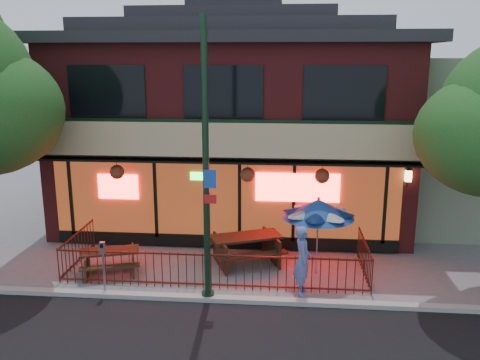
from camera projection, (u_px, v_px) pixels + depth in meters
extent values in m
plane|color=gray|center=(210.00, 292.00, 13.38)|extent=(80.00, 80.00, 0.00)
cube|color=#999993|center=(207.00, 298.00, 12.88)|extent=(80.00, 0.25, 0.12)
cube|color=maroon|center=(236.00, 131.00, 19.59)|extent=(12.00, 8.00, 6.50)
cube|color=#59230F|center=(224.00, 199.00, 16.07)|extent=(11.00, 0.06, 2.60)
cube|color=#FF0C0C|center=(297.00, 188.00, 15.70)|extent=(2.60, 0.04, 0.90)
cube|color=#FF0C0C|center=(118.00, 187.00, 16.20)|extent=(1.30, 0.04, 0.80)
cube|color=tan|center=(222.00, 142.00, 15.16)|extent=(12.20, 1.33, 1.26)
cube|color=black|center=(107.00, 91.00, 15.59)|extent=(2.40, 0.06, 1.60)
cube|color=black|center=(223.00, 92.00, 15.29)|extent=(2.40, 0.06, 1.60)
cube|color=black|center=(344.00, 93.00, 14.98)|extent=(2.40, 0.06, 1.60)
cube|color=black|center=(224.00, 241.00, 16.37)|extent=(11.00, 0.12, 0.40)
cube|color=#FFC672|center=(408.00, 176.00, 15.23)|extent=(0.18, 0.18, 0.32)
cube|color=gray|center=(472.00, 139.00, 19.37)|extent=(6.00, 7.00, 6.00)
cube|color=#46170F|center=(211.00, 255.00, 13.35)|extent=(8.40, 0.04, 0.04)
cube|color=#46170F|center=(211.00, 284.00, 13.55)|extent=(8.40, 0.04, 0.04)
cube|color=#46170F|center=(76.00, 234.00, 14.97)|extent=(0.04, 2.60, 0.04)
cube|color=#46170F|center=(365.00, 243.00, 14.25)|extent=(0.04, 2.60, 0.04)
cylinder|color=#46170F|center=(211.00, 271.00, 13.46)|extent=(0.02, 0.02, 1.00)
cylinder|color=black|center=(206.00, 165.00, 12.17)|extent=(0.16, 0.16, 7.00)
cylinder|color=black|center=(208.00, 295.00, 12.97)|extent=(0.32, 0.32, 0.20)
cube|color=#194CB2|center=(210.00, 179.00, 12.09)|extent=(0.30, 0.02, 0.45)
cube|color=red|center=(210.00, 199.00, 12.21)|extent=(0.30, 0.02, 0.22)
cube|color=#3B2615|center=(87.00, 264.00, 14.35)|extent=(0.40, 1.15, 0.67)
cube|color=#3B2615|center=(133.00, 260.00, 14.60)|extent=(0.40, 1.15, 0.67)
cube|color=#3B2615|center=(110.00, 251.00, 14.39)|extent=(1.76, 1.13, 0.05)
cube|color=#3B2615|center=(110.00, 267.00, 13.98)|extent=(1.64, 0.72, 0.05)
cube|color=#3B2615|center=(111.00, 254.00, 14.93)|extent=(1.64, 0.72, 0.05)
cube|color=#342012|center=(220.00, 253.00, 14.91)|extent=(0.62, 1.41, 0.85)
cube|color=#342012|center=(271.00, 247.00, 15.36)|extent=(0.62, 1.41, 0.85)
cube|color=#342012|center=(246.00, 237.00, 15.04)|extent=(2.23, 1.56, 0.07)
cube|color=#342012|center=(253.00, 255.00, 14.53)|extent=(2.03, 1.06, 0.06)
cube|color=#342012|center=(240.00, 240.00, 15.71)|extent=(2.03, 1.06, 0.06)
cylinder|color=gray|center=(317.00, 239.00, 14.27)|extent=(0.05, 0.05, 2.09)
cone|color=navy|center=(318.00, 208.00, 14.06)|extent=(2.00, 1.99, 0.52)
sphere|color=gray|center=(319.00, 198.00, 13.99)|extent=(0.09, 0.10, 0.09)
imported|color=#566CAD|center=(303.00, 261.00, 13.06)|extent=(0.48, 0.70, 1.86)
cylinder|color=gray|center=(104.00, 274.00, 13.09)|extent=(0.05, 0.05, 1.18)
cube|color=gray|center=(102.00, 248.00, 12.92)|extent=(0.13, 0.11, 0.30)
cube|color=black|center=(101.00, 246.00, 12.85)|extent=(0.09, 0.01, 0.11)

